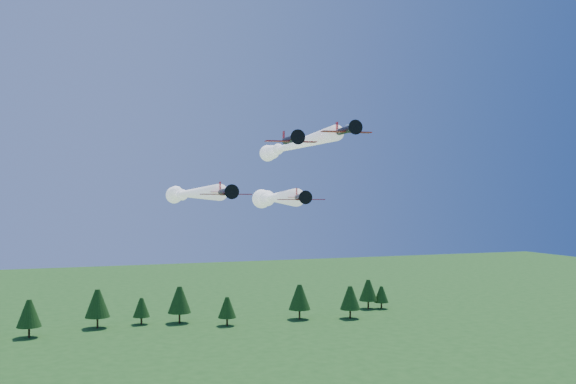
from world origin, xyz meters
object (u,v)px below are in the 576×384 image
object	(u,v)px
plane_left	(189,194)
plane_slot	(290,140)
plane_right	(291,146)
plane_lead	(274,198)

from	to	relation	value
plane_left	plane_slot	size ratio (longest dim) A/B	6.18
plane_right	plane_slot	xyz separation A→B (m)	(-8.25, -21.91, -0.87)
plane_lead	plane_left	world-z (taller)	plane_left
plane_lead	plane_left	xyz separation A→B (m)	(-11.64, 16.40, 0.80)
plane_left	plane_right	xyz separation A→B (m)	(19.52, -3.67, 9.40)
plane_lead	plane_right	bearing A→B (deg)	68.91
plane_left	plane_right	bearing A→B (deg)	-8.96
plane_right	plane_slot	distance (m)	23.43
plane_right	plane_slot	world-z (taller)	plane_right
plane_left	plane_slot	bearing A→B (deg)	-64.53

